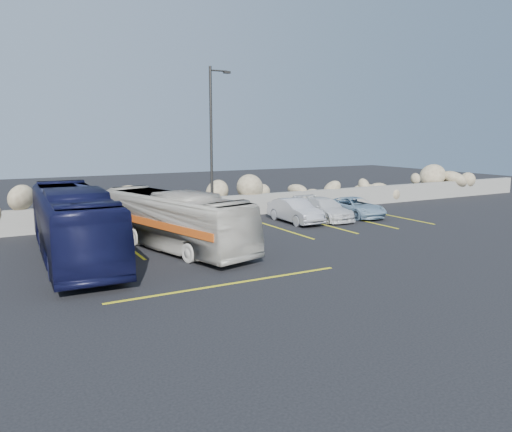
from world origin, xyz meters
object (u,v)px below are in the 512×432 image
car_b (295,211)px  car_d (355,207)px  vintage_bus (174,220)px  car_c (324,209)px  lamppost (212,143)px  car_a (205,219)px  tour_coach (74,224)px

car_b → car_d: car_b is taller
vintage_bus → car_c: size_ratio=2.09×
lamppost → car_a: lamppost is taller
car_a → car_b: 5.39m
lamppost → car_b: bearing=-11.9°
car_d → car_a: bearing=-178.0°
vintage_bus → car_c: bearing=1.9°
vintage_bus → lamppost: bearing=33.2°
lamppost → car_c: (6.32, -0.91, -3.69)m
lamppost → car_c: bearing=-8.2°
lamppost → car_d: bearing=-6.8°
tour_coach → car_c: (13.67, 2.72, -0.78)m
vintage_bus → car_c: 10.18m
car_d → lamppost: bearing=173.6°
car_c → car_d: car_c is taller
vintage_bus → car_b: 8.35m
car_c → car_d: size_ratio=1.03×
vintage_bus → tour_coach: 3.92m
vintage_bus → car_a: (2.46, 2.48, -0.52)m
vintage_bus → car_d: vintage_bus is taller
lamppost → car_b: lamppost is taller
car_a → car_c: 7.31m
lamppost → car_c: size_ratio=1.93×
car_c → car_d: 2.17m
vintage_bus → car_a: vintage_bus is taller
car_c → car_a: bearing=-177.0°
lamppost → car_c: lamppost is taller
vintage_bus → car_c: vintage_bus is taller
lamppost → car_a: size_ratio=1.99×
tour_coach → car_b: (11.75, 2.70, -0.74)m
tour_coach → vintage_bus: bearing=0.4°
car_b → car_c: (1.92, 0.02, -0.04)m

